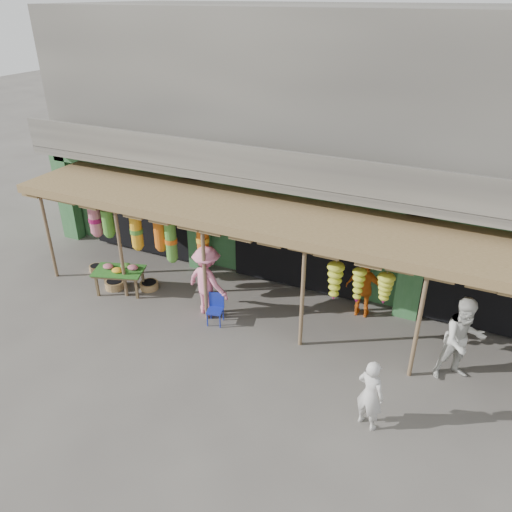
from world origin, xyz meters
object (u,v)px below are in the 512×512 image
at_px(person_front, 370,394).
at_px(person_right, 463,340).
at_px(flower_table, 120,271).
at_px(person_shopper, 207,281).
at_px(blue_chair, 216,307).
at_px(person_vendor, 365,288).

xyz_separation_m(person_front, person_right, (1.38, 2.13, 0.22)).
relative_size(flower_table, person_shopper, 0.79).
relative_size(blue_chair, person_front, 0.52).
bearing_deg(person_shopper, person_front, 169.24).
height_order(blue_chair, person_shopper, person_shopper).
bearing_deg(person_vendor, flower_table, 12.79).
xyz_separation_m(blue_chair, person_right, (5.60, 0.39, 0.53)).
relative_size(flower_table, blue_chair, 1.90).
bearing_deg(person_vendor, person_shopper, 21.29).
xyz_separation_m(blue_chair, person_shopper, (-0.36, 0.26, 0.50)).
height_order(blue_chair, person_front, person_front).
relative_size(blue_chair, person_right, 0.40).
xyz_separation_m(person_right, person_shopper, (-5.96, -0.13, -0.03)).
height_order(person_front, person_right, person_right).
relative_size(flower_table, person_vendor, 0.93).
height_order(flower_table, person_shopper, person_shopper).
distance_m(blue_chair, person_vendor, 3.71).
xyz_separation_m(flower_table, person_right, (8.63, 0.24, 0.33)).
bearing_deg(person_right, blue_chair, 152.86).
height_order(flower_table, person_front, person_front).
relative_size(flower_table, person_right, 0.77).
bearing_deg(person_vendor, person_front, 103.69).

